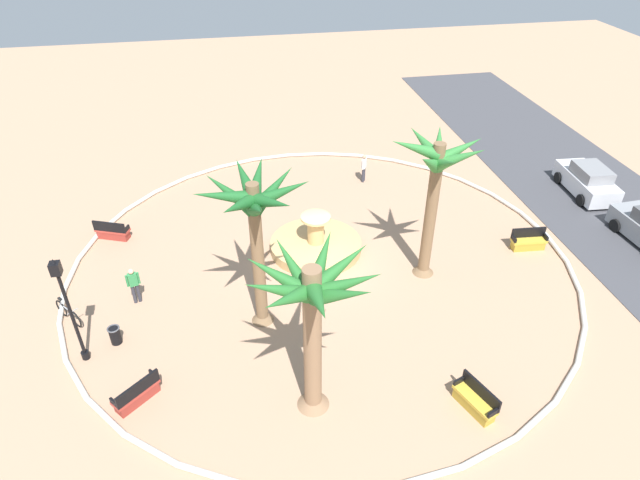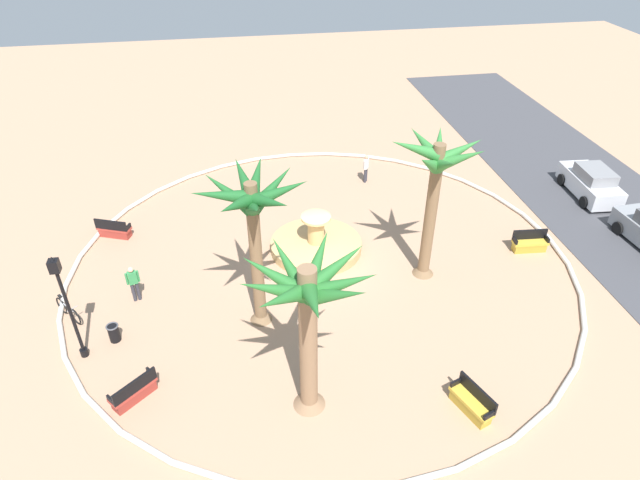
# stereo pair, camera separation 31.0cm
# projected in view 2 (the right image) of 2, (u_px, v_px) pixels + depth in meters

# --- Properties ---
(ground_plane) EXTENTS (80.00, 80.00, 0.00)m
(ground_plane) POSITION_uv_depth(u_px,v_px,m) (322.00, 262.00, 24.19)
(ground_plane) COLOR tan
(plaza_curb) EXTENTS (21.99, 21.99, 0.20)m
(plaza_curb) POSITION_uv_depth(u_px,v_px,m) (322.00, 260.00, 24.13)
(plaza_curb) COLOR silver
(plaza_curb) RESTS_ON ground
(street_asphalt) EXTENTS (48.00, 8.00, 0.03)m
(street_asphalt) POSITION_uv_depth(u_px,v_px,m) (633.00, 230.00, 26.33)
(street_asphalt) COLOR #424247
(street_asphalt) RESTS_ON ground
(fountain) EXTENTS (4.17, 4.17, 1.80)m
(fountain) POSITION_uv_depth(u_px,v_px,m) (316.00, 245.00, 24.83)
(fountain) COLOR tan
(fountain) RESTS_ON ground
(palm_tree_near_fountain) EXTENTS (3.58, 3.69, 6.34)m
(palm_tree_near_fountain) POSITION_uv_depth(u_px,v_px,m) (436.00, 177.00, 20.89)
(palm_tree_near_fountain) COLOR brown
(palm_tree_near_fountain) RESTS_ON ground
(palm_tree_by_curb) EXTENTS (4.02, 4.01, 5.86)m
(palm_tree_by_curb) POSITION_uv_depth(u_px,v_px,m) (308.00, 305.00, 15.33)
(palm_tree_by_curb) COLOR #8E6B4C
(palm_tree_by_curb) RESTS_ON ground
(palm_tree_mid_plaza) EXTENTS (3.97, 4.04, 6.28)m
(palm_tree_mid_plaza) POSITION_uv_depth(u_px,v_px,m) (253.00, 211.00, 18.35)
(palm_tree_mid_plaza) COLOR brown
(palm_tree_mid_plaza) RESTS_ON ground
(bench_east) EXTENTS (0.62, 1.63, 1.00)m
(bench_east) POSITION_uv_depth(u_px,v_px,m) (530.00, 244.00, 24.75)
(bench_east) COLOR gold
(bench_east) RESTS_ON ground
(bench_west) EXTENTS (1.06, 1.67, 1.00)m
(bench_west) POSITION_uv_depth(u_px,v_px,m) (114.00, 230.00, 25.68)
(bench_west) COLOR #B73D33
(bench_west) RESTS_ON ground
(bench_north) EXTENTS (1.42, 1.54, 1.00)m
(bench_north) POSITION_uv_depth(u_px,v_px,m) (134.00, 392.00, 17.77)
(bench_north) COLOR #B73D33
(bench_north) RESTS_ON ground
(bench_southeast) EXTENTS (1.67, 1.04, 1.00)m
(bench_southeast) POSITION_uv_depth(u_px,v_px,m) (472.00, 403.00, 17.39)
(bench_southeast) COLOR gold
(bench_southeast) RESTS_ON ground
(lamppost) EXTENTS (0.32, 0.32, 4.42)m
(lamppost) POSITION_uv_depth(u_px,v_px,m) (66.00, 301.00, 18.11)
(lamppost) COLOR black
(lamppost) RESTS_ON ground
(trash_bin) EXTENTS (0.46, 0.46, 0.73)m
(trash_bin) POSITION_uv_depth(u_px,v_px,m) (114.00, 332.00, 19.99)
(trash_bin) COLOR black
(trash_bin) RESTS_ON ground
(bicycle_red_frame) EXTENTS (1.34, 1.17, 0.94)m
(bicycle_red_frame) POSITION_uv_depth(u_px,v_px,m) (68.00, 310.00, 20.99)
(bicycle_red_frame) COLOR black
(bicycle_red_frame) RESTS_ON ground
(person_cyclist_helmet) EXTENTS (0.29, 0.51, 1.66)m
(person_cyclist_helmet) POSITION_uv_depth(u_px,v_px,m) (134.00, 282.00, 21.56)
(person_cyclist_helmet) COLOR #33333D
(person_cyclist_helmet) RESTS_ON ground
(person_cyclist_photo) EXTENTS (0.46, 0.35, 1.62)m
(person_cyclist_photo) POSITION_uv_depth(u_px,v_px,m) (366.00, 167.00, 29.88)
(person_cyclist_photo) COLOR #33333D
(person_cyclist_photo) RESTS_ON ground
(parked_car_leftmost) EXTENTS (4.11, 2.14, 1.67)m
(parked_car_leftmost) POSITION_uv_depth(u_px,v_px,m) (591.00, 183.00, 28.66)
(parked_car_leftmost) COLOR silver
(parked_car_leftmost) RESTS_ON ground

